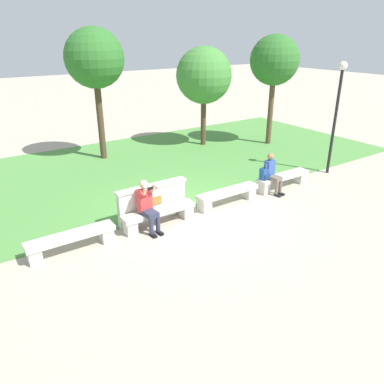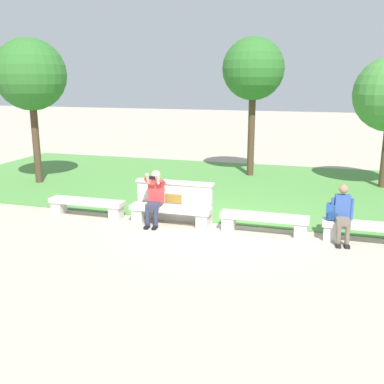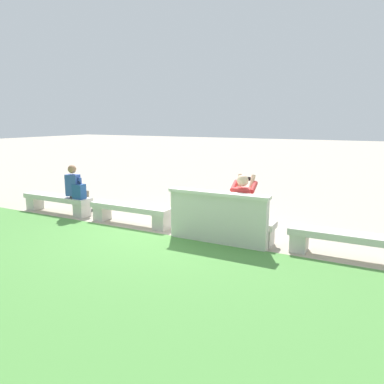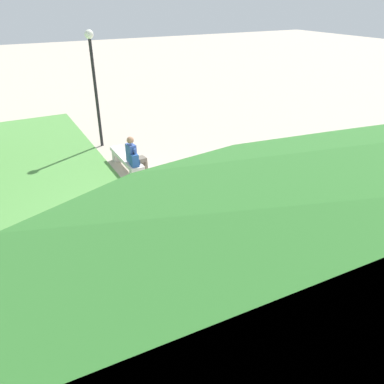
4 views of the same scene
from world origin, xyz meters
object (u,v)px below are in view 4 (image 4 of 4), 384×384
object	(u,v)px
bench_mid	(157,192)
lamp_post	(94,73)
person_photographer	(214,227)
backpack	(134,160)
bench_near	(201,237)
bench_main	(271,309)
bench_far	(127,160)
person_distant	(135,155)

from	to	relation	value
bench_mid	lamp_post	size ratio (longest dim) A/B	0.53
person_photographer	backpack	world-z (taller)	person_photographer
bench_near	person_photographer	size ratio (longest dim) A/B	1.53
bench_main	backpack	world-z (taller)	backpack
bench_mid	backpack	xyz separation A→B (m)	(1.48, 0.03, 0.32)
bench_main	bench_mid	world-z (taller)	same
bench_main	lamp_post	bearing A→B (deg)	0.54
bench_near	bench_far	world-z (taller)	same
bench_main	lamp_post	world-z (taller)	lamp_post
bench_mid	person_distant	distance (m)	1.73
bench_main	bench_near	distance (m)	2.29
bench_main	bench_far	distance (m)	6.87
bench_near	lamp_post	distance (m)	7.32
backpack	bench_far	bearing A→B (deg)	-2.11
bench_near	bench_mid	size ratio (longest dim) A/B	1.00
person_distant	bench_far	bearing A→B (deg)	6.21
person_photographer	bench_near	bearing A→B (deg)	11.95
bench_mid	lamp_post	world-z (taller)	lamp_post
backpack	lamp_post	distance (m)	3.71
bench_main	person_photographer	world-z (taller)	person_photographer
bench_far	person_distant	size ratio (longest dim) A/B	1.60
bench_main	person_distant	distance (m)	6.28
person_photographer	lamp_post	distance (m)	7.56
bench_main	person_distant	xyz separation A→B (m)	(6.27, -0.07, 0.37)
bench_mid	bench_far	bearing A→B (deg)	0.00
person_distant	lamp_post	world-z (taller)	lamp_post
bench_mid	person_photographer	bearing A→B (deg)	-178.33
person_photographer	person_distant	xyz separation A→B (m)	(4.34, 0.01, -0.06)
bench_far	lamp_post	xyz separation A→B (m)	(2.40, 0.09, 2.19)
bench_main	bench_near	bearing A→B (deg)	0.00
bench_main	bench_far	size ratio (longest dim) A/B	1.00
bench_far	lamp_post	distance (m)	3.25
bench_near	backpack	world-z (taller)	backpack
person_distant	backpack	distance (m)	0.23
person_distant	lamp_post	bearing A→B (deg)	2.93
bench_near	bench_far	xyz separation A→B (m)	(4.58, 0.00, 0.00)
lamp_post	bench_near	bearing A→B (deg)	-179.28
bench_main	person_distant	world-z (taller)	person_distant
person_photographer	person_distant	size ratio (longest dim) A/B	1.05
bench_far	bench_near	bearing A→B (deg)	180.00
bench_main	bench_far	world-z (taller)	same
bench_main	lamp_post	distance (m)	9.53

